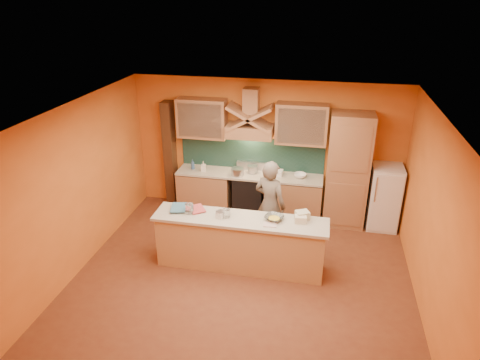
% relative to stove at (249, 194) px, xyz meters
% --- Properties ---
extents(floor, '(5.50, 5.00, 0.01)m').
position_rel_stove_xyz_m(floor, '(0.30, -2.20, -0.45)').
color(floor, brown).
rests_on(floor, ground).
extents(ceiling, '(5.50, 5.00, 0.01)m').
position_rel_stove_xyz_m(ceiling, '(0.30, -2.20, 2.35)').
color(ceiling, white).
rests_on(ceiling, wall_back).
extents(wall_back, '(5.50, 0.02, 2.80)m').
position_rel_stove_xyz_m(wall_back, '(0.30, 0.30, 0.95)').
color(wall_back, orange).
rests_on(wall_back, floor).
extents(wall_front, '(5.50, 0.02, 2.80)m').
position_rel_stove_xyz_m(wall_front, '(0.30, -4.70, 0.95)').
color(wall_front, orange).
rests_on(wall_front, floor).
extents(wall_left, '(0.02, 5.00, 2.80)m').
position_rel_stove_xyz_m(wall_left, '(-2.45, -2.20, 0.95)').
color(wall_left, orange).
rests_on(wall_left, floor).
extents(wall_right, '(0.02, 5.00, 2.80)m').
position_rel_stove_xyz_m(wall_right, '(3.05, -2.20, 0.95)').
color(wall_right, orange).
rests_on(wall_right, floor).
extents(base_cabinet_left, '(1.10, 0.60, 0.86)m').
position_rel_stove_xyz_m(base_cabinet_left, '(-0.95, 0.00, -0.02)').
color(base_cabinet_left, '#AA744D').
rests_on(base_cabinet_left, floor).
extents(base_cabinet_right, '(1.10, 0.60, 0.86)m').
position_rel_stove_xyz_m(base_cabinet_right, '(0.95, 0.00, -0.02)').
color(base_cabinet_right, '#AA744D').
rests_on(base_cabinet_right, floor).
extents(counter_top, '(3.00, 0.62, 0.04)m').
position_rel_stove_xyz_m(counter_top, '(-0.00, 0.00, 0.45)').
color(counter_top, '#BFB5A1').
rests_on(counter_top, base_cabinet_left).
extents(stove, '(0.60, 0.58, 0.90)m').
position_rel_stove_xyz_m(stove, '(0.00, 0.00, 0.00)').
color(stove, black).
rests_on(stove, floor).
extents(backsplash, '(3.00, 0.03, 0.70)m').
position_rel_stove_xyz_m(backsplash, '(-0.00, 0.28, 0.80)').
color(backsplash, '#17342F').
rests_on(backsplash, wall_back).
extents(range_hood, '(0.92, 0.50, 0.24)m').
position_rel_stove_xyz_m(range_hood, '(0.00, 0.05, 1.37)').
color(range_hood, '#AA744D').
rests_on(range_hood, wall_back).
extents(hood_chimney, '(0.30, 0.30, 0.50)m').
position_rel_stove_xyz_m(hood_chimney, '(0.00, 0.15, 1.95)').
color(hood_chimney, '#AA744D').
rests_on(hood_chimney, wall_back).
extents(upper_cabinet_left, '(1.00, 0.35, 0.80)m').
position_rel_stove_xyz_m(upper_cabinet_left, '(-1.00, 0.12, 1.55)').
color(upper_cabinet_left, '#AA744D').
rests_on(upper_cabinet_left, wall_back).
extents(upper_cabinet_right, '(1.00, 0.35, 0.80)m').
position_rel_stove_xyz_m(upper_cabinet_right, '(1.00, 0.12, 1.55)').
color(upper_cabinet_right, '#AA744D').
rests_on(upper_cabinet_right, wall_back).
extents(pantry_column, '(0.80, 0.60, 2.30)m').
position_rel_stove_xyz_m(pantry_column, '(1.95, 0.00, 0.70)').
color(pantry_column, '#AA744D').
rests_on(pantry_column, floor).
extents(fridge, '(0.58, 0.60, 1.30)m').
position_rel_stove_xyz_m(fridge, '(2.70, 0.00, 0.20)').
color(fridge, white).
rests_on(fridge, floor).
extents(trim_column_left, '(0.20, 0.30, 2.30)m').
position_rel_stove_xyz_m(trim_column_left, '(-1.75, 0.15, 0.70)').
color(trim_column_left, '#472816').
rests_on(trim_column_left, floor).
extents(island_body, '(2.80, 0.55, 0.88)m').
position_rel_stove_xyz_m(island_body, '(0.20, -1.90, -0.01)').
color(island_body, tan).
rests_on(island_body, floor).
extents(island_top, '(2.90, 0.62, 0.05)m').
position_rel_stove_xyz_m(island_top, '(0.20, -1.90, 0.47)').
color(island_top, '#BFB5A1').
rests_on(island_top, island_body).
extents(person, '(0.72, 0.61, 1.69)m').
position_rel_stove_xyz_m(person, '(0.59, -1.13, 0.39)').
color(person, '#70665B').
rests_on(person, floor).
extents(pot_large, '(0.31, 0.31, 0.15)m').
position_rel_stove_xyz_m(pot_large, '(-0.22, -0.13, 0.53)').
color(pot_large, '#B1AFB6').
rests_on(pot_large, stove).
extents(pot_small, '(0.24, 0.24, 0.16)m').
position_rel_stove_xyz_m(pot_small, '(0.05, 0.05, 0.53)').
color(pot_small, silver).
rests_on(pot_small, stove).
extents(soap_bottle_a, '(0.11, 0.11, 0.21)m').
position_rel_stove_xyz_m(soap_bottle_a, '(-0.95, -0.06, 0.58)').
color(soap_bottle_a, white).
rests_on(soap_bottle_a, counter_top).
extents(soap_bottle_b, '(0.09, 0.09, 0.21)m').
position_rel_stove_xyz_m(soap_bottle_b, '(-1.20, 0.00, 0.58)').
color(soap_bottle_b, '#305486').
rests_on(soap_bottle_b, counter_top).
extents(bowl_back, '(0.29, 0.29, 0.08)m').
position_rel_stove_xyz_m(bowl_back, '(1.04, 0.02, 0.51)').
color(bowl_back, white).
rests_on(bowl_back, counter_top).
extents(dish_rack, '(0.28, 0.23, 0.10)m').
position_rel_stove_xyz_m(dish_rack, '(0.54, 0.06, 0.52)').
color(dish_rack, white).
rests_on(dish_rack, counter_top).
extents(book_lower, '(0.38, 0.40, 0.03)m').
position_rel_stove_xyz_m(book_lower, '(-0.68, -1.83, 0.51)').
color(book_lower, '#BF4445').
rests_on(book_lower, island_top).
extents(book_upper, '(0.32, 0.40, 0.03)m').
position_rel_stove_xyz_m(book_upper, '(-1.02, -1.84, 0.53)').
color(book_upper, teal).
rests_on(book_upper, island_top).
extents(jar_large, '(0.17, 0.17, 0.17)m').
position_rel_stove_xyz_m(jar_large, '(-0.67, -1.90, 0.58)').
color(jar_large, silver).
rests_on(jar_large, island_top).
extents(jar_small, '(0.13, 0.13, 0.14)m').
position_rel_stove_xyz_m(jar_small, '(-0.03, -1.90, 0.56)').
color(jar_small, silver).
rests_on(jar_small, island_top).
extents(kitchen_scale, '(0.15, 0.15, 0.10)m').
position_rel_stove_xyz_m(kitchen_scale, '(-0.13, -1.94, 0.54)').
color(kitchen_scale, white).
rests_on(kitchen_scale, island_top).
extents(mixing_bowl, '(0.39, 0.39, 0.07)m').
position_rel_stove_xyz_m(mixing_bowl, '(0.75, -1.84, 0.53)').
color(mixing_bowl, silver).
rests_on(mixing_bowl, island_top).
extents(cloth, '(0.22, 0.17, 0.01)m').
position_rel_stove_xyz_m(cloth, '(0.72, -2.02, 0.50)').
color(cloth, beige).
rests_on(cloth, island_top).
extents(grocery_bag_a, '(0.26, 0.25, 0.14)m').
position_rel_stove_xyz_m(grocery_bag_a, '(1.20, -1.72, 0.56)').
color(grocery_bag_a, beige).
rests_on(grocery_bag_a, island_top).
extents(grocery_bag_b, '(0.20, 0.17, 0.11)m').
position_rel_stove_xyz_m(grocery_bag_b, '(1.18, -1.83, 0.55)').
color(grocery_bag_b, beige).
rests_on(grocery_bag_b, island_top).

